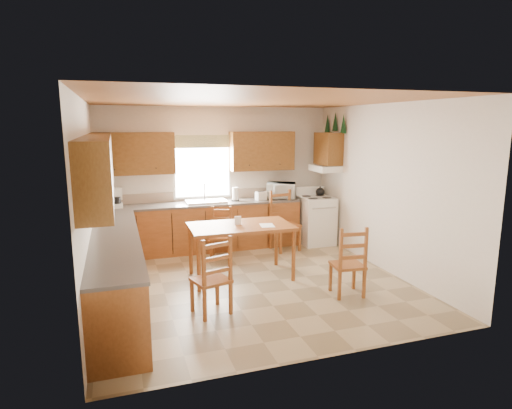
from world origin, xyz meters
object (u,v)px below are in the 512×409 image
object	(u,v)px
microwave	(281,191)
chair_far_right	(285,221)
stove	(316,221)
chair_near_right	(348,261)
dining_table	(241,251)
chair_near_left	(211,275)
chair_far_left	(221,233)

from	to	relation	value
microwave	chair_far_right	world-z (taller)	microwave
stove	microwave	bearing A→B (deg)	161.04
stove	chair_near_right	bearing A→B (deg)	-105.36
stove	microwave	world-z (taller)	microwave
chair_far_right	chair_near_right	bearing A→B (deg)	-98.84
dining_table	chair_far_right	size ratio (longest dim) A/B	1.40
dining_table	chair_near_left	xyz separation A→B (m)	(-0.72, -1.13, 0.09)
stove	chair_far_right	world-z (taller)	chair_far_right
chair_far_right	stove	bearing A→B (deg)	7.70
stove	chair_near_right	world-z (taller)	chair_near_right
stove	dining_table	world-z (taller)	stove
dining_table	chair_near_left	bearing A→B (deg)	-121.43
chair_near_right	chair_far_right	size ratio (longest dim) A/B	0.89
dining_table	chair_far_right	bearing A→B (deg)	44.91
microwave	chair_near_right	size ratio (longest dim) A/B	0.52
chair_near_left	chair_near_right	xyz separation A→B (m)	(1.95, -0.01, -0.01)
microwave	chair_near_right	world-z (taller)	microwave
microwave	chair_far_left	xyz separation A→B (m)	(-1.38, -0.58, -0.62)
chair_near_right	stove	bearing A→B (deg)	-99.51
dining_table	chair_far_left	size ratio (longest dim) A/B	1.73
chair_far_right	dining_table	bearing A→B (deg)	-145.34
microwave	chair_near_left	distance (m)	3.48
chair_near_left	chair_near_right	world-z (taller)	chair_near_left
chair_near_left	chair_far_right	distance (m)	3.00
dining_table	chair_near_right	xyz separation A→B (m)	(1.22, -1.14, 0.08)
chair_far_left	chair_far_right	world-z (taller)	chair_far_right
chair_far_left	chair_far_right	distance (m)	1.29
chair_near_left	chair_far_right	bearing A→B (deg)	-146.30
microwave	dining_table	world-z (taller)	microwave
chair_near_right	chair_far_right	bearing A→B (deg)	-82.77
chair_far_left	chair_far_right	xyz separation A→B (m)	(1.28, 0.11, 0.11)
dining_table	chair_near_right	bearing A→B (deg)	-41.67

